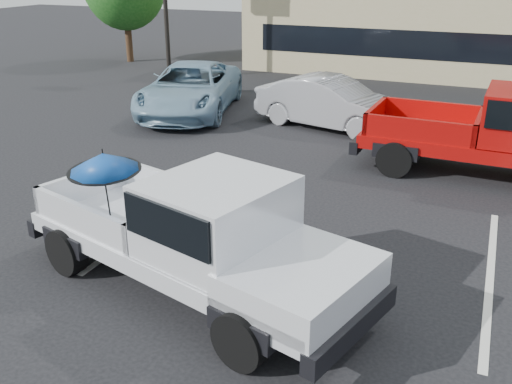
% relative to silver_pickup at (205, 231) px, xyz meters
% --- Properties ---
extents(ground, '(90.00, 90.00, 0.00)m').
position_rel_silver_pickup_xyz_m(ground, '(0.88, 0.20, -1.05)').
color(ground, black).
rests_on(ground, ground).
extents(stripe_left, '(0.12, 5.00, 0.01)m').
position_rel_silver_pickup_xyz_m(stripe_left, '(-2.12, 2.20, -1.05)').
color(stripe_left, silver).
rests_on(stripe_left, ground).
extents(stripe_right, '(0.12, 5.00, 0.01)m').
position_rel_silver_pickup_xyz_m(stripe_right, '(3.88, 2.20, -1.05)').
color(stripe_right, silver).
rests_on(stripe_right, ground).
extents(silver_pickup, '(6.01, 3.45, 2.06)m').
position_rel_silver_pickup_xyz_m(silver_pickup, '(0.00, 0.00, 0.00)').
color(silver_pickup, black).
rests_on(silver_pickup, ground).
extents(silver_sedan, '(4.73, 2.60, 1.48)m').
position_rel_silver_pickup_xyz_m(silver_sedan, '(-0.84, 9.54, -0.31)').
color(silver_sedan, '#A0A2A7').
rests_on(silver_sedan, ground).
extents(blue_suv, '(3.91, 6.06, 1.55)m').
position_rel_silver_pickup_xyz_m(blue_suv, '(-5.51, 9.53, -0.27)').
color(blue_suv, '#7CA1B9').
rests_on(blue_suv, ground).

